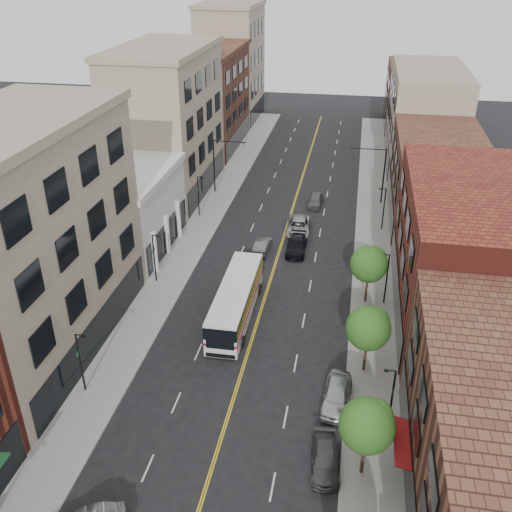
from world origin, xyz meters
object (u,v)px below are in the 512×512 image
Objects in this scene: car_parked_far at (337,395)px; car_lane_behind at (263,245)px; city_bus at (236,299)px; car_lane_b at (298,226)px; car_lane_c at (315,200)px; car_parked_mid at (325,459)px; car_lane_a at (296,246)px.

car_parked_far reaches higher than car_lane_behind.
city_bus is 2.19× the size of car_lane_b.
car_lane_behind is 14.33m from car_lane_c.
car_lane_c is at bearing 90.08° from car_parked_mid.
car_lane_b is at bearing 78.54° from city_bus.
car_parked_mid is 5.84m from car_parked_far.
city_bus is 2.48× the size of car_lane_a.
car_parked_far reaches higher than car_lane_c.
car_lane_a is 13.13m from car_lane_c.
car_lane_c is (-4.67, 35.97, -0.08)m from car_parked_far.
city_bus is at bearing -107.10° from car_lane_a.
city_bus is at bearing 92.90° from car_lane_behind.
car_lane_behind is at bearing -106.04° from car_lane_c.
car_lane_c is at bearing 101.24° from car_parked_far.
car_parked_mid is at bearing 111.14° from car_lane_behind.
city_bus reaches higher than car_parked_far.
car_lane_c is at bearing 79.37° from city_bus.
car_lane_a is at bearing 94.46° from car_parked_mid.
city_bus is at bearing -97.76° from car_lane_c.
car_parked_far is (9.40, -9.54, -1.05)m from city_bus.
car_parked_mid is 42.01m from car_lane_c.
car_lane_c reaches higher than car_parked_mid.
car_lane_behind is (-8.80, 28.20, 0.04)m from car_parked_mid.
car_parked_far is 0.85× the size of car_lane_b.
car_lane_b reaches higher than car_parked_mid.
car_lane_a is (3.63, 0.50, 0.06)m from car_lane_behind.
car_lane_b is at bearing 92.86° from car_lane_a.
city_bus is 17.85m from car_parked_mid.
car_parked_far is 0.96× the size of car_lane_a.
city_bus is at bearing 138.43° from car_parked_far.
car_parked_far is at bearing 116.15° from car_lane_behind.
car_parked_mid is at bearing -80.86° from car_lane_a.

